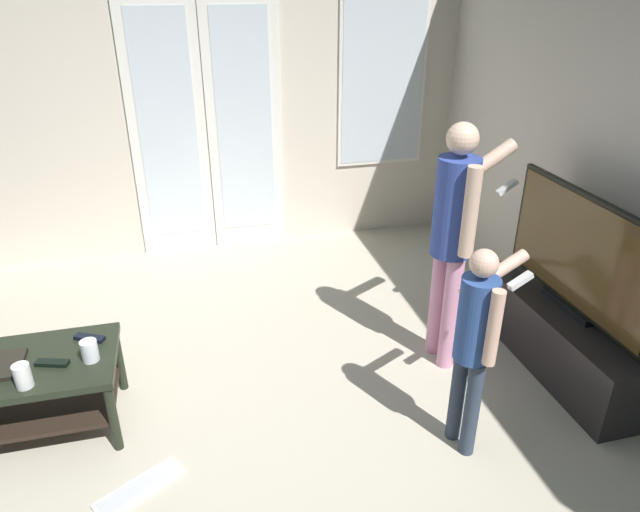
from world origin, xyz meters
name	(u,v)px	position (x,y,z in m)	size (l,w,h in m)	color
ground_plane	(195,451)	(0.00, 0.00, -0.01)	(5.27, 5.23, 0.02)	#BEB5A0
wall_back_with_doors	(174,100)	(0.10, 2.58, 1.33)	(5.27, 0.09, 2.73)	beige
coffee_table	(31,382)	(-0.81, 0.37, 0.32)	(0.90, 0.58, 0.45)	black
tv_stand	(562,336)	(2.31, 0.19, 0.21)	(0.43, 1.38, 0.41)	black
flat_screen_tv	(579,254)	(2.31, 0.20, 0.79)	(0.08, 1.25, 0.74)	black
person_adult	(455,227)	(1.62, 0.44, 0.93)	(0.63, 0.44, 1.55)	pink
person_child	(476,334)	(1.39, -0.30, 0.69)	(0.50, 0.37, 1.15)	#323E50
loose_keyboard	(139,488)	(-0.28, -0.20, 0.01)	(0.44, 0.34, 0.02)	white
cup_near_edge	(90,351)	(-0.48, 0.31, 0.50)	(0.09, 0.09, 0.12)	white
cup_by_laptop	(23,376)	(-0.77, 0.16, 0.51)	(0.08, 0.08, 0.13)	white
tv_remote_black	(90,338)	(-0.50, 0.51, 0.46)	(0.17, 0.05, 0.02)	black
dvd_remote_slim	(52,363)	(-0.67, 0.31, 0.46)	(0.17, 0.05, 0.02)	black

